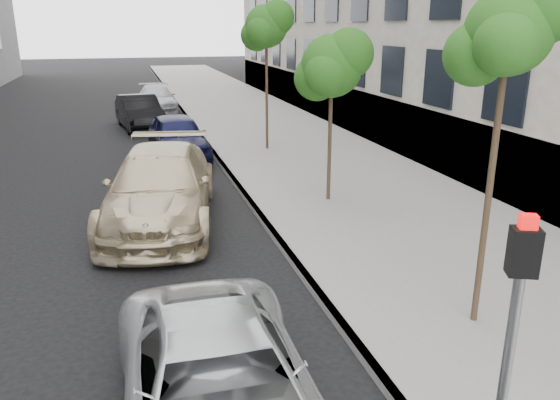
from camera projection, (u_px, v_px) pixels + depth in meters
name	position (u px, v px, depth m)	size (l,w,h in m)	color
sidewalk	(243.00, 112.00, 29.51)	(6.40, 72.00, 0.14)	gray
curb	(185.00, 114.00, 28.70)	(0.15, 72.00, 0.14)	#9E9B93
tree_near	(510.00, 33.00, 7.28)	(1.57, 1.37, 5.11)	#38281C
tree_mid	(333.00, 66.00, 13.50)	(1.85, 1.65, 4.37)	#38281C
tree_far	(267.00, 26.00, 19.17)	(1.81, 1.61, 5.28)	#38281C
signal_pole	(512.00, 332.00, 4.79)	(0.29, 0.26, 2.94)	#939699
minivan	(220.00, 392.00, 6.07)	(2.21, 4.79, 1.33)	silver
suv	(160.00, 187.00, 13.01)	(2.44, 5.99, 1.74)	beige
sedan_blue	(178.00, 137.00, 19.41)	(1.82, 4.53, 1.54)	#0F1134
sedan_black	(140.00, 112.00, 24.93)	(1.60, 4.59, 1.51)	black
sedan_rear	(157.00, 98.00, 30.08)	(1.94, 4.77, 1.39)	#B2B3BA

